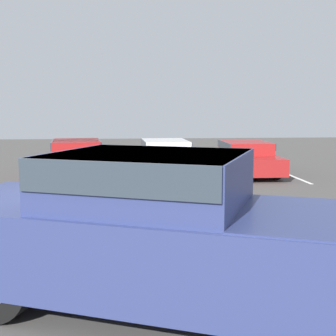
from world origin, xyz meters
The scene contains 10 objects.
ground_plane centered at (0.00, 0.00, 0.00)m, with size 60.00×60.00×0.00m, color #4C4947.
stall_stripe_a centered at (-2.67, 10.63, 0.00)m, with size 0.12×5.35×0.01m, color white.
stall_stripe_b centered at (0.23, 10.63, 0.00)m, with size 0.12×5.35×0.01m, color white.
stall_stripe_c centered at (3.13, 10.63, 0.00)m, with size 0.12×5.35×0.01m, color white.
stall_stripe_d centered at (6.03, 10.63, 0.00)m, with size 0.12×5.35×0.01m, color white.
pickup_truck centered at (0.86, -0.58, 0.91)m, with size 6.25×4.22×1.82m.
parked_sedan_a centered at (-1.36, 10.63, 0.65)m, with size 2.22×4.53×1.21m.
parked_sedan_b centered at (1.72, 10.53, 0.65)m, with size 1.84×4.32×1.20m.
parked_sedan_c centered at (4.57, 10.46, 0.61)m, with size 1.78×4.44×1.14m.
wheel_stop_curb centered at (-1.16, 14.04, 0.07)m, with size 1.84×0.20×0.14m, color #B7B2A8.
Camera 1 is at (0.31, -5.72, 2.33)m, focal length 50.00 mm.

